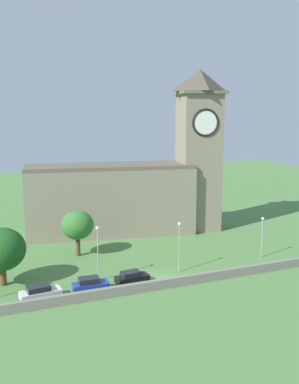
# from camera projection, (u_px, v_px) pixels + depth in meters

# --- Properties ---
(ground_plane) EXTENTS (200.00, 200.00, 0.00)m
(ground_plane) POSITION_uv_depth(u_px,v_px,m) (125.00, 247.00, 72.73)
(ground_plane) COLOR #517F42
(church) EXTENTS (36.17, 15.08, 29.11)m
(church) POSITION_uv_depth(u_px,v_px,m) (137.00, 184.00, 80.65)
(church) COLOR gray
(church) RESTS_ON ground
(quay_barrier) EXTENTS (45.58, 0.70, 1.21)m
(quay_barrier) POSITION_uv_depth(u_px,v_px,m) (173.00, 282.00, 56.16)
(quay_barrier) COLOR gray
(quay_barrier) RESTS_ON ground
(car_white) EXTENTS (4.89, 2.63, 1.85)m
(car_white) POSITION_uv_depth(u_px,v_px,m) (40.00, 293.00, 52.13)
(car_white) COLOR silver
(car_white) RESTS_ON ground
(car_blue) EXTENTS (4.50, 2.28, 1.91)m
(car_blue) POSITION_uv_depth(u_px,v_px,m) (90.00, 285.00, 54.39)
(car_blue) COLOR #233D9E
(car_blue) RESTS_ON ground
(car_black) EXTENTS (4.46, 2.40, 1.71)m
(car_black) POSITION_uv_depth(u_px,v_px,m) (132.00, 277.00, 57.03)
(car_black) COLOR black
(car_black) RESTS_ON ground
(streetlamp_west_mid) EXTENTS (0.44, 0.44, 7.30)m
(streetlamp_west_mid) POSITION_uv_depth(u_px,v_px,m) (98.00, 245.00, 57.45)
(streetlamp_west_mid) COLOR #9EA0A5
(streetlamp_west_mid) RESTS_ON ground
(streetlamp_central) EXTENTS (0.44, 0.44, 7.00)m
(streetlamp_central) POSITION_uv_depth(u_px,v_px,m) (179.00, 239.00, 60.69)
(streetlamp_central) COLOR #9EA0A5
(streetlamp_central) RESTS_ON ground
(streetlamp_east_mid) EXTENTS (0.44, 0.44, 6.24)m
(streetlamp_east_mid) POSITION_uv_depth(u_px,v_px,m) (262.00, 230.00, 66.78)
(streetlamp_east_mid) COLOR #9EA0A5
(streetlamp_east_mid) RESTS_ON ground
(tree_churchyard) EXTENTS (6.07, 6.07, 7.47)m
(tree_churchyard) POSITION_uv_depth(u_px,v_px,m) (1.00, 249.00, 55.98)
(tree_churchyard) COLOR brown
(tree_churchyard) RESTS_ON ground
(tree_riverside_west) EXTENTS (4.90, 4.90, 7.05)m
(tree_riverside_west) POSITION_uv_depth(u_px,v_px,m) (77.00, 225.00, 67.49)
(tree_riverside_west) COLOR brown
(tree_riverside_west) RESTS_ON ground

